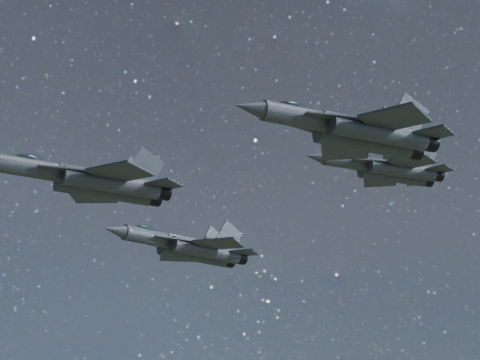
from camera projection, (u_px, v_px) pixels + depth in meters
name	position (u px, v px, depth m)	size (l,w,h in m)	color
jet_lead	(92.00, 181.00, 71.96)	(18.92, 13.01, 4.75)	#30353C
jet_left	(189.00, 248.00, 93.08)	(19.64, 12.96, 5.03)	#30353C
jet_right	(356.00, 131.00, 57.43)	(16.64, 11.62, 4.19)	#30353C
jet_slot	(386.00, 169.00, 78.68)	(15.21, 10.75, 3.85)	#30353C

